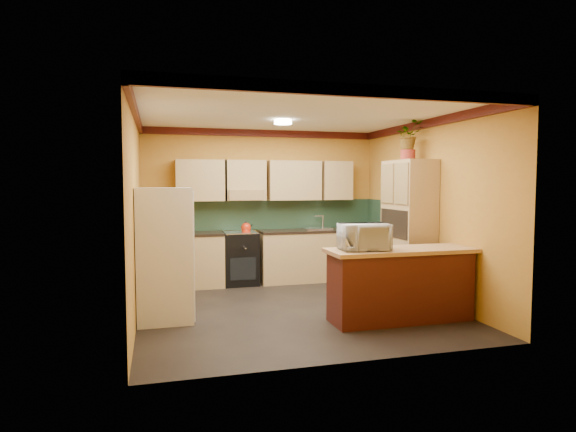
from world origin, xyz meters
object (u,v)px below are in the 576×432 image
object	(u,v)px
stove	(240,258)
base_cabinets_back	(275,258)
fridge	(164,255)
pantry	(408,230)
breakfast_bar	(400,287)
microwave	(364,237)

from	to	relation	value
stove	base_cabinets_back	bearing A→B (deg)	0.00
stove	fridge	bearing A→B (deg)	-123.87
fridge	base_cabinets_back	bearing A→B (deg)	45.13
stove	pantry	distance (m)	2.90
fridge	pantry	world-z (taller)	pantry
base_cabinets_back	breakfast_bar	world-z (taller)	same
stove	microwave	world-z (taller)	microwave
stove	breakfast_bar	world-z (taller)	stove
base_cabinets_back	stove	xyz separation A→B (m)	(-0.62, -0.00, 0.02)
pantry	breakfast_bar	world-z (taller)	pantry
base_cabinets_back	microwave	bearing A→B (deg)	-80.25
microwave	base_cabinets_back	bearing A→B (deg)	104.47
stove	microwave	xyz separation A→B (m)	(1.09, -2.73, 0.64)
base_cabinets_back	pantry	size ratio (longest dim) A/B	1.74
fridge	breakfast_bar	xyz separation A→B (m)	(2.90, -0.80, -0.41)
stove	microwave	bearing A→B (deg)	-68.15
breakfast_bar	microwave	distance (m)	0.83
microwave	pantry	bearing A→B (deg)	46.22
base_cabinets_back	pantry	bearing A→B (deg)	-44.48
microwave	fridge	bearing A→B (deg)	166.20
fridge	pantry	distance (m)	3.62
base_cabinets_back	fridge	distance (m)	2.75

